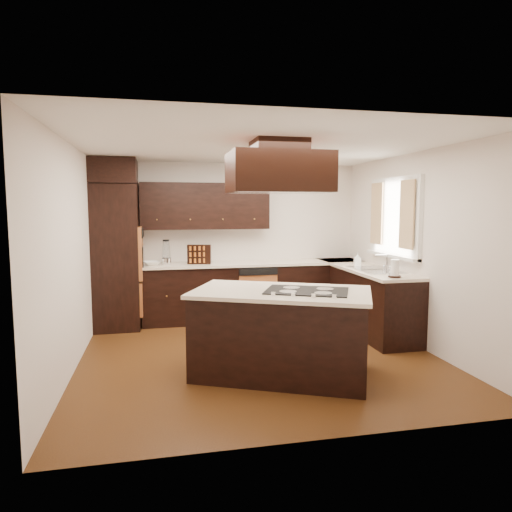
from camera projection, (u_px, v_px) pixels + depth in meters
name	position (u px, v px, depth m)	size (l,w,h in m)	color
floor	(258.00, 356.00, 5.57)	(4.20, 4.20, 0.02)	brown
ceiling	(258.00, 146.00, 5.30)	(4.20, 4.20, 0.02)	white
wall_back	(231.00, 240.00, 7.49)	(4.20, 0.02, 2.50)	silver
wall_front	(319.00, 281.00, 3.38)	(4.20, 0.02, 2.50)	silver
wall_left	(71.00, 257.00, 5.00)	(0.02, 4.20, 2.50)	silver
wall_right	(418.00, 250.00, 5.88)	(0.02, 4.20, 2.50)	silver
oven_column	(117.00, 257.00, 6.74)	(0.65, 0.75, 2.12)	black
wall_oven_face	(141.00, 253.00, 6.81)	(0.05, 0.62, 0.78)	#C46C34
base_cabinets_back	(236.00, 292.00, 7.28)	(2.93, 0.60, 0.88)	black
base_cabinets_right	(363.00, 299.00, 6.77)	(0.60, 2.40, 0.88)	black
countertop_back	(236.00, 264.00, 7.22)	(2.93, 0.63, 0.04)	#F5E4C9
countertop_right	(363.00, 268.00, 6.72)	(0.63, 2.40, 0.04)	#F5E4C9
upper_cabinets	(205.00, 206.00, 7.16)	(2.00, 0.34, 0.72)	black
dishwasher_front	(258.00, 298.00, 7.06)	(0.60, 0.05, 0.72)	#C46C34
window_frame	(395.00, 218.00, 6.36)	(0.06, 1.32, 1.12)	white
window_pane	(396.00, 218.00, 6.36)	(0.00, 1.20, 1.00)	white
curtain_left	(407.00, 215.00, 5.93)	(0.02, 0.34, 0.90)	#F3E4BA
curtain_right	(377.00, 214.00, 6.75)	(0.02, 0.34, 0.90)	#F3E4BA
sink_rim	(375.00, 270.00, 6.38)	(0.52, 0.84, 0.01)	silver
island	(281.00, 334.00, 4.88)	(1.79, 0.97, 0.88)	black
island_top	(281.00, 292.00, 4.83)	(1.85, 1.04, 0.04)	#F5E4C9
cooktop	(307.00, 291.00, 4.77)	(0.84, 0.56, 0.01)	black
range_hood	(279.00, 173.00, 4.82)	(1.05, 0.72, 0.42)	black
hood_duct	(279.00, 146.00, 4.79)	(0.55, 0.50, 0.13)	black
blender_base	(167.00, 261.00, 6.98)	(0.15, 0.15, 0.10)	silver
blender_pitcher	(166.00, 250.00, 6.96)	(0.13, 0.13, 0.26)	silver
spice_rack	(199.00, 254.00, 7.03)	(0.36, 0.09, 0.30)	black
mixing_bowl	(152.00, 263.00, 6.89)	(0.26, 0.26, 0.06)	white
soap_bottle	(357.00, 260.00, 6.77)	(0.09, 0.09, 0.20)	white
paper_towel	(395.00, 269.00, 5.69)	(0.10, 0.10, 0.23)	white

